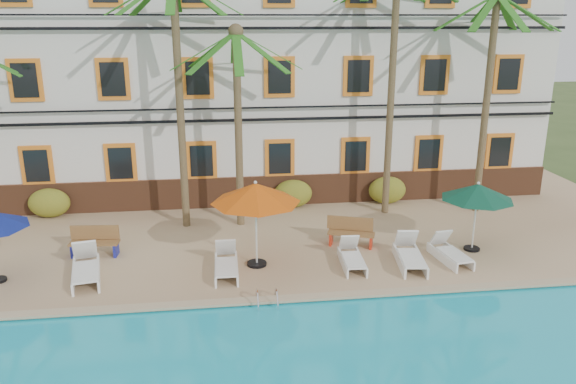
{
  "coord_description": "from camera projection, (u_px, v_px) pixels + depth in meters",
  "views": [
    {
      "loc": [
        -0.87,
        -14.06,
        7.33
      ],
      "look_at": [
        1.32,
        3.0,
        2.0
      ],
      "focal_mm": 35.0,
      "sensor_mm": 36.0,
      "label": 1
    }
  ],
  "objects": [
    {
      "name": "ground",
      "position": [
        255.0,
        294.0,
        15.59
      ],
      "size": [
        100.0,
        100.0,
        0.0
      ],
      "primitive_type": "plane",
      "color": "#384C23",
      "rests_on": "ground"
    },
    {
      "name": "pool_deck",
      "position": [
        245.0,
        227.0,
        20.29
      ],
      "size": [
        30.0,
        12.0,
        0.25
      ],
      "primitive_type": "cube",
      "color": "tan",
      "rests_on": "ground"
    },
    {
      "name": "pool_coping",
      "position": [
        257.0,
        300.0,
        14.66
      ],
      "size": [
        30.0,
        0.35,
        0.06
      ],
      "primitive_type": "cube",
      "color": "tan",
      "rests_on": "pool_deck"
    },
    {
      "name": "hotel_building",
      "position": [
        236.0,
        67.0,
        23.46
      ],
      "size": [
        25.4,
        6.44,
        10.22
      ],
      "color": "silver",
      "rests_on": "pool_deck"
    },
    {
      "name": "palm_b",
      "position": [
        178.0,
        68.0,
        18.42
      ],
      "size": [
        4.38,
        4.38,
        8.65
      ],
      "color": "brown",
      "rests_on": "pool_deck"
    },
    {
      "name": "palm_c",
      "position": [
        238.0,
        98.0,
        18.85
      ],
      "size": [
        4.38,
        4.38,
        6.93
      ],
      "color": "brown",
      "rests_on": "pool_deck"
    },
    {
      "name": "palm_d",
      "position": [
        393.0,
        58.0,
        19.73
      ],
      "size": [
        4.38,
        4.38,
        9.08
      ],
      "color": "brown",
      "rests_on": "pool_deck"
    },
    {
      "name": "palm_e",
      "position": [
        490.0,
        73.0,
        20.09
      ],
      "size": [
        4.38,
        4.38,
        8.14
      ],
      "color": "brown",
      "rests_on": "pool_deck"
    },
    {
      "name": "shrub_left",
      "position": [
        49.0,
        203.0,
        20.74
      ],
      "size": [
        1.5,
        0.9,
        1.1
      ],
      "primitive_type": "ellipsoid",
      "color": "#2F5819",
      "rests_on": "pool_deck"
    },
    {
      "name": "shrub_mid",
      "position": [
        293.0,
        194.0,
        21.85
      ],
      "size": [
        1.5,
        0.9,
        1.1
      ],
      "primitive_type": "ellipsoid",
      "color": "#2F5819",
      "rests_on": "pool_deck"
    },
    {
      "name": "shrub_right",
      "position": [
        387.0,
        190.0,
        22.31
      ],
      "size": [
        1.5,
        0.9,
        1.1
      ],
      "primitive_type": "ellipsoid",
      "color": "#2F5819",
      "rests_on": "pool_deck"
    },
    {
      "name": "umbrella_red",
      "position": [
        256.0,
        194.0,
        16.18
      ],
      "size": [
        2.64,
        2.64,
        2.63
      ],
      "color": "black",
      "rests_on": "pool_deck"
    },
    {
      "name": "umbrella_green",
      "position": [
        478.0,
        192.0,
        17.38
      ],
      "size": [
        2.26,
        2.26,
        2.27
      ],
      "color": "black",
      "rests_on": "pool_deck"
    },
    {
      "name": "lounger_b",
      "position": [
        86.0,
        268.0,
        15.87
      ],
      "size": [
        1.11,
        2.15,
        0.97
      ],
      "color": "white",
      "rests_on": "pool_deck"
    },
    {
      "name": "lounger_c",
      "position": [
        226.0,
        264.0,
        16.23
      ],
      "size": [
        0.68,
        1.86,
        0.88
      ],
      "color": "white",
      "rests_on": "pool_deck"
    },
    {
      "name": "lounger_d",
      "position": [
        352.0,
        257.0,
        16.72
      ],
      "size": [
        0.71,
        1.76,
        0.82
      ],
      "color": "white",
      "rests_on": "pool_deck"
    },
    {
      "name": "lounger_e",
      "position": [
        410.0,
        255.0,
        16.78
      ],
      "size": [
        0.96,
        2.06,
        0.94
      ],
      "color": "white",
      "rests_on": "pool_deck"
    },
    {
      "name": "lounger_f",
      "position": [
        450.0,
        252.0,
        17.09
      ],
      "size": [
        0.87,
        1.83,
        0.83
      ],
      "color": "white",
      "rests_on": "pool_deck"
    },
    {
      "name": "bench_left",
      "position": [
        95.0,
        241.0,
        17.43
      ],
      "size": [
        1.54,
        0.61,
        0.93
      ],
      "color": "olive",
      "rests_on": "pool_deck"
    },
    {
      "name": "bench_right",
      "position": [
        352.0,
        231.0,
        18.2
      ],
      "size": [
        1.57,
        0.96,
        0.93
      ],
      "color": "olive",
      "rests_on": "pool_deck"
    },
    {
      "name": "pool_ladder",
      "position": [
        267.0,
        303.0,
        14.6
      ],
      "size": [
        0.54,
        0.74,
        0.74
      ],
      "color": "silver",
      "rests_on": "ground"
    }
  ]
}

